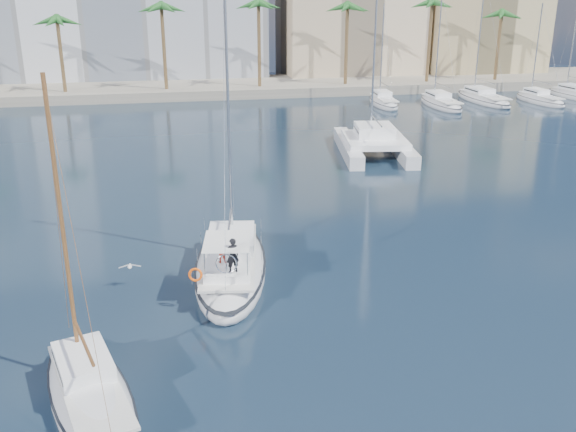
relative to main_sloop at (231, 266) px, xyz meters
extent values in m
plane|color=black|center=(3.22, -2.52, -0.51)|extent=(160.00, 160.00, 0.00)
cube|color=gray|center=(3.22, 58.48, 0.09)|extent=(120.00, 14.00, 1.20)
cube|color=beige|center=(25.22, 67.48, 9.49)|extent=(20.00, 14.00, 20.00)
cube|color=tan|center=(45.22, 65.48, 8.49)|extent=(18.00, 12.00, 18.00)
cylinder|color=brown|center=(3.22, 54.48, 4.74)|extent=(0.44, 0.44, 10.50)
sphere|color=#205921|center=(3.22, 54.48, 9.99)|extent=(3.60, 3.60, 3.60)
cylinder|color=brown|center=(37.22, 54.48, 4.74)|extent=(0.44, 0.44, 10.50)
sphere|color=#205921|center=(37.22, 54.48, 9.99)|extent=(3.60, 3.60, 3.60)
ellipsoid|color=silver|center=(0.00, 0.01, -0.18)|extent=(5.07, 11.31, 2.27)
ellipsoid|color=black|center=(0.00, 0.01, 0.14)|extent=(5.12, 11.42, 0.18)
cube|color=silver|center=(-0.03, -0.20, 0.68)|extent=(3.67, 8.46, 0.12)
cube|color=white|center=(0.16, 1.04, 1.04)|extent=(2.85, 3.88, 0.60)
cube|color=black|center=(0.16, 1.04, 1.06)|extent=(2.80, 3.47, 0.14)
cylinder|color=#B7BABF|center=(0.35, 2.29, 7.90)|extent=(0.15, 0.15, 14.31)
cylinder|color=#B7BABF|center=(0.02, 0.11, 2.24)|extent=(0.77, 4.38, 0.11)
cube|color=white|center=(-0.34, -2.28, 0.92)|extent=(2.46, 3.01, 0.36)
cube|color=white|center=(-0.36, -2.38, 2.29)|extent=(2.46, 3.01, 0.04)
torus|color=silver|center=(-0.50, -3.31, 1.59)|extent=(0.95, 0.20, 0.96)
torus|color=#DF4E0B|center=(-1.89, -3.53, 1.29)|extent=(0.65, 0.29, 0.64)
imported|color=black|center=(-0.20, -3.14, 1.91)|extent=(0.66, 0.50, 1.62)
imported|color=#AE2D1A|center=(-0.59, -1.98, 1.66)|extent=(0.65, 0.57, 1.12)
ellipsoid|color=silver|center=(-5.87, -9.76, -0.23)|extent=(4.80, 8.57, 1.92)
ellipsoid|color=black|center=(-5.87, -9.76, 0.04)|extent=(4.84, 8.65, 0.18)
cube|color=silver|center=(-5.83, -9.91, 0.50)|extent=(3.50, 6.40, 0.12)
cube|color=white|center=(-6.09, -9.01, 0.86)|extent=(2.42, 3.06, 0.60)
cube|color=black|center=(-6.09, -9.01, 0.88)|extent=(2.35, 2.76, 0.14)
cylinder|color=brown|center=(-6.36, -8.10, 5.61)|extent=(0.15, 0.15, 10.11)
cylinder|color=brown|center=(-5.89, -9.69, 2.06)|extent=(1.05, 3.20, 0.11)
cube|color=silver|center=(12.53, 22.62, 0.04)|extent=(2.84, 11.29, 1.10)
cube|color=silver|center=(16.90, 21.97, 0.04)|extent=(2.84, 11.29, 1.10)
cube|color=white|center=(14.64, 21.74, 0.79)|extent=(5.87, 6.85, 0.50)
cube|color=white|center=(14.72, 22.29, 1.49)|extent=(3.55, 3.79, 1.00)
cube|color=black|center=(14.72, 22.29, 1.54)|extent=(3.50, 3.35, 0.18)
cylinder|color=#B7BABF|center=(14.97, 23.96, 8.48)|extent=(0.18, 0.18, 14.98)
ellipsoid|color=silver|center=(-4.85, -0.57, 0.62)|extent=(0.21, 0.41, 0.19)
sphere|color=silver|center=(-4.85, -0.37, 0.64)|extent=(0.11, 0.11, 0.11)
cube|color=gray|center=(-5.14, -0.57, 0.65)|extent=(0.47, 0.17, 0.11)
cube|color=gray|center=(-4.56, -0.57, 0.65)|extent=(0.47, 0.17, 0.11)
camera|label=1|loc=(-2.72, -29.26, 13.22)|focal=40.00mm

